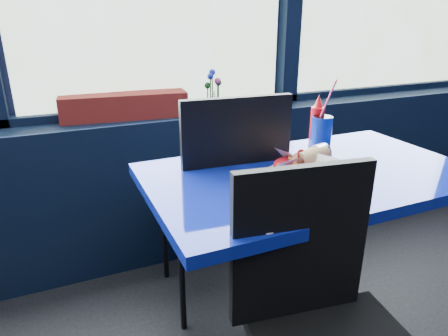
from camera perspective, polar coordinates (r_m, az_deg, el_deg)
window_sill at (r=2.24m, az=-7.76°, el=-2.48°), size 5.00×0.26×0.80m
near_table at (r=1.57m, az=11.82°, el=-6.64°), size 1.20×0.70×0.75m
chair_near_front at (r=1.17m, az=14.36°, el=-19.90°), size 0.47×0.48×0.93m
chair_near_back at (r=1.71m, az=-0.40°, el=-3.39°), size 0.49×0.50×1.01m
planter_box at (r=2.09m, az=-14.00°, el=8.63°), size 0.63×0.22×0.12m
flower_vase at (r=2.14m, az=-1.48°, el=9.72°), size 0.14×0.14×0.23m
food_basket at (r=1.46m, az=11.40°, el=0.41°), size 0.25×0.25×0.09m
ketchup_bottle at (r=1.79m, az=13.13°, el=6.27°), size 0.06×0.06×0.22m
soda_cup at (r=1.75m, az=13.73°, el=5.04°), size 0.09×0.09×0.30m
napkin at (r=1.14m, az=7.70°, el=-7.10°), size 0.15×0.15×0.00m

